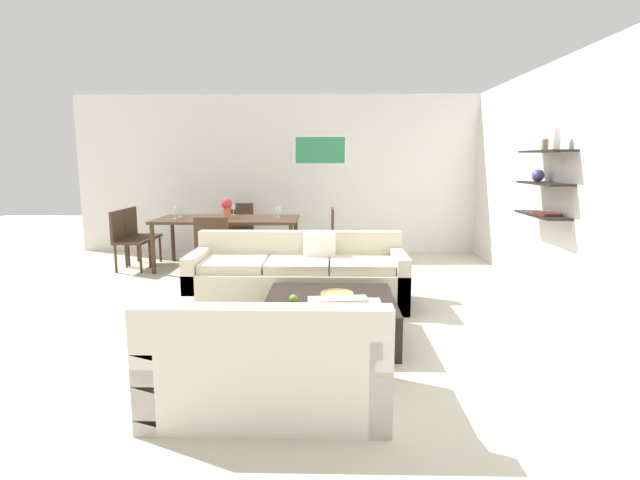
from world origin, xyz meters
TOP-DOWN VIEW (x-y plane):
  - ground_plane at (0.00, 0.00)m, footprint 18.00×18.00m
  - back_wall_unit at (0.30, 3.53)m, footprint 8.40×0.09m
  - right_wall_shelf_unit at (3.03, 0.60)m, footprint 0.34×8.20m
  - sofa_beige at (0.15, 0.34)m, footprint 2.38×0.90m
  - loveseat_white at (0.12, -2.00)m, footprint 1.52×0.90m
  - coffee_table at (0.51, -0.78)m, footprint 1.15×1.10m
  - decorative_bowl at (0.57, -0.80)m, footprint 0.30×0.30m
  - apple_on_coffee_table at (0.19, -0.92)m, footprint 0.07×0.07m
  - dining_table at (-1.03, 2.18)m, footprint 2.08×1.01m
  - dining_chair_left_near at (-2.48, 1.96)m, footprint 0.44×0.44m
  - dining_chair_head at (-1.03, 3.09)m, footprint 0.44×0.44m
  - dining_chair_left_far at (-2.48, 2.41)m, footprint 0.44×0.44m
  - dining_chair_foot at (-1.03, 1.27)m, footprint 0.44×0.44m
  - dining_chair_right_far at (0.42, 2.41)m, footprint 0.44×0.44m
  - wine_glass_left_near at (-1.78, 2.06)m, footprint 0.07×0.07m
  - wine_glass_left_far at (-1.78, 2.31)m, footprint 0.06×0.06m
  - wine_glass_head at (-1.03, 2.63)m, footprint 0.07×0.07m
  - wine_glass_right_far at (-0.28, 2.31)m, footprint 0.07×0.07m
  - centerpiece_vase at (-1.04, 2.20)m, footprint 0.16×0.16m

SIDE VIEW (x-z plane):
  - ground_plane at x=0.00m, z-range 0.00..0.00m
  - coffee_table at x=0.51m, z-range 0.00..0.38m
  - sofa_beige at x=0.15m, z-range -0.10..0.68m
  - loveseat_white at x=0.12m, z-range -0.10..0.68m
  - decorative_bowl at x=0.57m, z-range 0.38..0.44m
  - apple_on_coffee_table at x=0.19m, z-range 0.38..0.45m
  - dining_chair_left_near at x=-2.48m, z-range 0.06..0.94m
  - dining_chair_head at x=-1.03m, z-range 0.06..0.94m
  - dining_chair_left_far at x=-2.48m, z-range 0.06..0.94m
  - dining_chair_foot at x=-1.03m, z-range 0.06..0.94m
  - dining_chair_right_far at x=0.42m, z-range 0.06..0.94m
  - dining_table at x=-1.03m, z-range 0.31..1.06m
  - wine_glass_right_far at x=-0.28m, z-range 0.78..0.94m
  - wine_glass_left_far at x=-1.78m, z-range 0.78..0.96m
  - wine_glass_head at x=-1.03m, z-range 0.79..0.96m
  - wine_glass_left_near at x=-1.78m, z-range 0.79..0.96m
  - centerpiece_vase at x=-1.04m, z-range 0.78..1.07m
  - right_wall_shelf_unit at x=3.03m, z-range 0.00..2.70m
  - back_wall_unit at x=0.30m, z-range 0.00..2.70m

